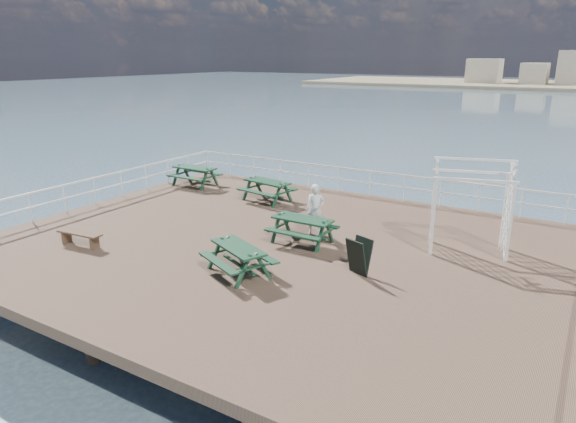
{
  "coord_description": "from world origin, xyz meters",
  "views": [
    {
      "loc": [
        7.92,
        -12.86,
        5.7
      ],
      "look_at": [
        0.12,
        0.02,
        1.1
      ],
      "focal_mm": 32.0,
      "sensor_mm": 36.0,
      "label": 1
    }
  ],
  "objects_px": {
    "person": "(315,210)",
    "trellis_arbor": "(470,211)",
    "picnic_table_d": "(238,254)",
    "flat_bench_far": "(80,236)",
    "picnic_table_c": "(302,225)",
    "picnic_table_a": "(195,172)",
    "picnic_table_b": "(267,186)"
  },
  "relations": [
    {
      "from": "picnic_table_c",
      "to": "trellis_arbor",
      "type": "xyz_separation_m",
      "value": [
        4.61,
        1.97,
        0.67
      ]
    },
    {
      "from": "trellis_arbor",
      "to": "flat_bench_far",
      "type": "bearing_deg",
      "value": -167.56
    },
    {
      "from": "picnic_table_d",
      "to": "picnic_table_c",
      "type": "bearing_deg",
      "value": 108.78
    },
    {
      "from": "picnic_table_c",
      "to": "trellis_arbor",
      "type": "height_order",
      "value": "trellis_arbor"
    },
    {
      "from": "trellis_arbor",
      "to": "person",
      "type": "distance_m",
      "value": 4.78
    },
    {
      "from": "person",
      "to": "trellis_arbor",
      "type": "bearing_deg",
      "value": -11.7
    },
    {
      "from": "picnic_table_a",
      "to": "trellis_arbor",
      "type": "distance_m",
      "value": 12.64
    },
    {
      "from": "picnic_table_b",
      "to": "picnic_table_c",
      "type": "height_order",
      "value": "picnic_table_b"
    },
    {
      "from": "picnic_table_c",
      "to": "picnic_table_d",
      "type": "relative_size",
      "value": 0.83
    },
    {
      "from": "picnic_table_c",
      "to": "person",
      "type": "relative_size",
      "value": 1.13
    },
    {
      "from": "trellis_arbor",
      "to": "person",
      "type": "relative_size",
      "value": 1.68
    },
    {
      "from": "picnic_table_c",
      "to": "picnic_table_d",
      "type": "xyz_separation_m",
      "value": [
        -0.29,
        -2.99,
        -0.02
      ]
    },
    {
      "from": "picnic_table_a",
      "to": "person",
      "type": "bearing_deg",
      "value": -20.38
    },
    {
      "from": "picnic_table_c",
      "to": "person",
      "type": "bearing_deg",
      "value": 92.24
    },
    {
      "from": "picnic_table_a",
      "to": "picnic_table_b",
      "type": "xyz_separation_m",
      "value": [
        4.23,
        -0.46,
        -0.01
      ]
    },
    {
      "from": "flat_bench_far",
      "to": "picnic_table_a",
      "type": "bearing_deg",
      "value": 99.28
    },
    {
      "from": "picnic_table_d",
      "to": "trellis_arbor",
      "type": "bearing_deg",
      "value": 69.61
    },
    {
      "from": "picnic_table_d",
      "to": "person",
      "type": "distance_m",
      "value": 3.92
    },
    {
      "from": "picnic_table_a",
      "to": "picnic_table_d",
      "type": "distance_m",
      "value": 10.26
    },
    {
      "from": "picnic_table_a",
      "to": "flat_bench_far",
      "type": "xyz_separation_m",
      "value": [
        2.09,
        -7.77,
        -0.29
      ]
    },
    {
      "from": "flat_bench_far",
      "to": "person",
      "type": "height_order",
      "value": "person"
    },
    {
      "from": "picnic_table_c",
      "to": "person",
      "type": "distance_m",
      "value": 0.95
    },
    {
      "from": "picnic_table_c",
      "to": "person",
      "type": "xyz_separation_m",
      "value": [
        -0.03,
        0.91,
        0.26
      ]
    },
    {
      "from": "picnic_table_b",
      "to": "flat_bench_far",
      "type": "relative_size",
      "value": 1.38
    },
    {
      "from": "flat_bench_far",
      "to": "trellis_arbor",
      "type": "relative_size",
      "value": 0.56
    },
    {
      "from": "trellis_arbor",
      "to": "picnic_table_a",
      "type": "bearing_deg",
      "value": 154.24
    },
    {
      "from": "picnic_table_d",
      "to": "flat_bench_far",
      "type": "distance_m",
      "value": 5.55
    },
    {
      "from": "picnic_table_b",
      "to": "trellis_arbor",
      "type": "relative_size",
      "value": 0.77
    },
    {
      "from": "picnic_table_c",
      "to": "picnic_table_a",
      "type": "bearing_deg",
      "value": 153.73
    },
    {
      "from": "picnic_table_c",
      "to": "picnic_table_b",
      "type": "bearing_deg",
      "value": 136.54
    },
    {
      "from": "picnic_table_c",
      "to": "trellis_arbor",
      "type": "bearing_deg",
      "value": 23.48
    },
    {
      "from": "picnic_table_d",
      "to": "flat_bench_far",
      "type": "height_order",
      "value": "picnic_table_d"
    }
  ]
}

